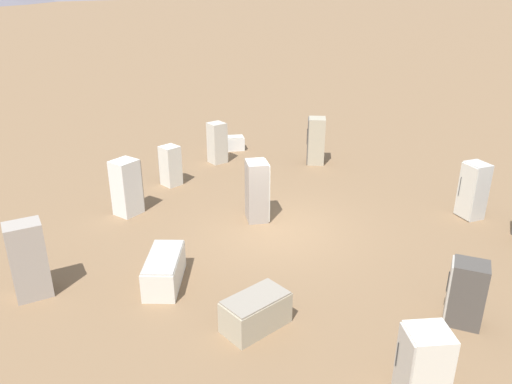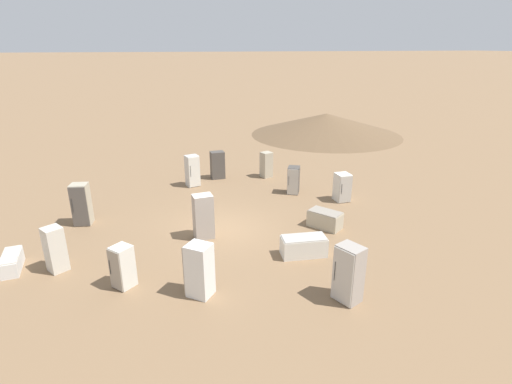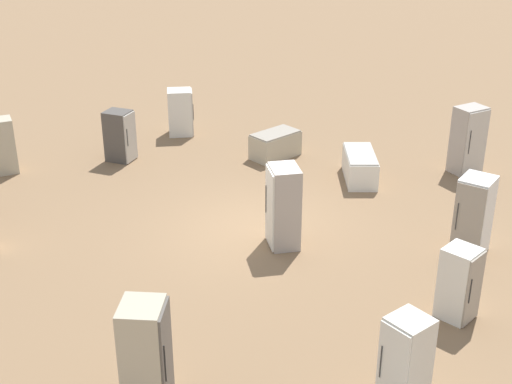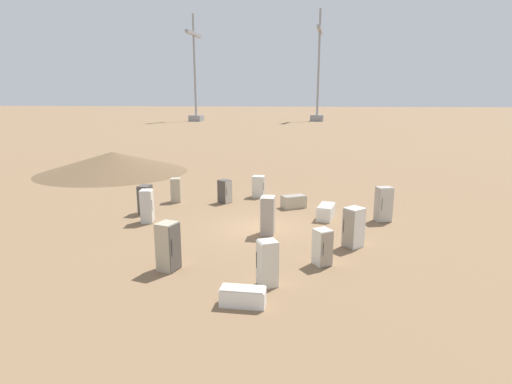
# 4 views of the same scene
# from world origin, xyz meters

# --- Properties ---
(ground_plane) EXTENTS (1000.00, 1000.00, 0.00)m
(ground_plane) POSITION_xyz_m (0.00, 0.00, 0.00)
(ground_plane) COLOR #846647
(dirt_mound) EXTENTS (13.10, 13.10, 1.86)m
(dirt_mound) POSITION_xyz_m (-13.00, -16.29, 0.93)
(dirt_mound) COLOR brown
(dirt_mound) RESTS_ON ground_plane
(discarded_fridge_0) EXTENTS (1.43, 1.58, 0.74)m
(discarded_fridge_0) POSITION_xyz_m (-4.43, 1.07, 0.37)
(discarded_fridge_0) COLOR #B2A88E
(discarded_fridge_0) RESTS_ON ground_plane
(discarded_fridge_1) EXTENTS (0.84, 0.83, 1.43)m
(discarded_fridge_1) POSITION_xyz_m (3.86, 3.27, 0.72)
(discarded_fridge_1) COLOR silver
(discarded_fridge_1) RESTS_ON ground_plane
(discarded_fridge_2) EXTENTS (0.68, 0.77, 1.42)m
(discarded_fridge_2) POSITION_xyz_m (-6.66, -1.57, 0.71)
(discarded_fridge_2) COLOR silver
(discarded_fridge_2) RESTS_ON ground_plane
(discarded_fridge_3) EXTENTS (0.82, 0.84, 1.62)m
(discarded_fridge_3) POSITION_xyz_m (6.10, 1.53, 0.81)
(discarded_fridge_3) COLOR beige
(discarded_fridge_3) RESTS_ON ground_plane
(discarded_fridge_4) EXTENTS (0.88, 0.95, 1.85)m
(discarded_fridge_4) POSITION_xyz_m (-2.74, 6.06, 0.92)
(discarded_fridge_4) COLOR #A89E93
(discarded_fridge_4) RESTS_ON ground_plane
(discarded_fridge_5) EXTENTS (0.86, 0.92, 1.44)m
(discarded_fridge_5) POSITION_xyz_m (-4.72, -3.31, 0.72)
(discarded_fridge_5) COLOR #4C4742
(discarded_fridge_5) RESTS_ON ground_plane
(discarded_fridge_6) EXTENTS (0.80, 0.68, 1.61)m
(discarded_fridge_6) POSITION_xyz_m (-1.39, -7.01, 0.81)
(discarded_fridge_6) COLOR #4C4742
(discarded_fridge_6) RESTS_ON ground_plane
(discarded_fridge_7) EXTENTS (0.73, 0.74, 1.52)m
(discarded_fridge_7) POSITION_xyz_m (-4.21, -6.39, 0.76)
(discarded_fridge_7) COLOR #B2A88E
(discarded_fridge_7) RESTS_ON ground_plane
(discarded_fridge_8) EXTENTS (0.81, 0.75, 1.75)m
(discarded_fridge_8) POSITION_xyz_m (0.22, -6.04, 0.87)
(discarded_fridge_8) COLOR silver
(discarded_fridge_8) RESTS_ON ground_plane
(discarded_fridge_9) EXTENTS (0.82, 0.71, 1.85)m
(discarded_fridge_9) POSITION_xyz_m (0.74, 0.49, 0.93)
(discarded_fridge_9) COLOR #A89E93
(discarded_fridge_9) RESTS_ON ground_plane
(discarded_fridge_10) EXTENTS (0.99, 0.98, 1.75)m
(discarded_fridge_10) POSITION_xyz_m (1.55, 4.46, 0.88)
(discarded_fridge_10) COLOR white
(discarded_fridge_10) RESTS_ON ground_plane
(discarded_fridge_11) EXTENTS (0.82, 0.80, 1.85)m
(discarded_fridge_11) POSITION_xyz_m (5.60, -2.35, 0.92)
(discarded_fridge_11) COLOR #B2A88E
(discarded_fridge_11) RESTS_ON ground_plane
(discarded_fridge_12) EXTENTS (0.66, 1.45, 0.59)m
(discarded_fridge_12) POSITION_xyz_m (7.63, 1.06, 0.30)
(discarded_fridge_12) COLOR white
(discarded_fridge_12) RESTS_ON ground_plane
(discarded_fridge_13) EXTENTS (1.75, 0.96, 0.76)m
(discarded_fridge_13) POSITION_xyz_m (-2.58, 3.07, 0.38)
(discarded_fridge_13) COLOR silver
(discarded_fridge_13) RESTS_ON ground_plane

